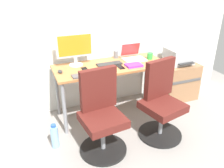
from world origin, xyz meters
TOP-DOWN VIEW (x-y plane):
  - ground_plane at (0.00, 0.00)m, footprint 5.28×5.28m
  - back_wall at (0.00, 0.38)m, footprint 4.40×0.04m
  - desk at (0.00, 0.00)m, footprint 1.51×0.61m
  - office_chair_left at (-0.37, -0.66)m, footprint 0.54×0.54m
  - office_chair_right at (0.39, -0.67)m, footprint 0.54×0.54m
  - side_cabinet at (1.17, 0.09)m, footprint 0.57×0.52m
  - printer at (1.17, 0.09)m, footprint 0.38×0.40m
  - water_bottle_on_floor at (-0.88, -0.46)m, footprint 0.09×0.09m
  - desktop_monitor at (-0.43, 0.16)m, footprint 0.48×0.18m
  - open_laptop at (0.38, 0.12)m, footprint 0.31×0.28m
  - keyboard_by_monitor at (-0.40, -0.22)m, footprint 0.34×0.12m
  - keyboard_by_laptop at (-0.01, 0.02)m, footprint 0.34×0.12m
  - mouse_by_monitor at (0.61, -0.14)m, footprint 0.06×0.10m
  - mouse_by_laptop at (-0.68, -0.02)m, footprint 0.06×0.10m
  - coffee_mug at (0.61, 0.02)m, footprint 0.08×0.08m
  - pen_cup at (0.18, 0.24)m, footprint 0.07×0.07m
  - phone_near_laptop at (-0.37, -0.04)m, footprint 0.07×0.14m
  - phone_near_monitor at (0.09, -0.13)m, footprint 0.07×0.14m
  - notebook at (0.27, -0.15)m, footprint 0.21×0.15m

SIDE VIEW (x-z plane):
  - ground_plane at x=0.00m, z-range 0.00..0.00m
  - water_bottle_on_floor at x=-0.88m, z-range -0.01..0.30m
  - side_cabinet at x=1.17m, z-range 0.00..0.58m
  - office_chair_left at x=-0.37m, z-range -0.05..0.89m
  - office_chair_right at x=0.39m, z-range -0.05..0.89m
  - desk at x=0.00m, z-range 0.29..1.03m
  - printer at x=1.17m, z-range 0.58..0.82m
  - phone_near_laptop at x=-0.37m, z-range 0.74..0.75m
  - phone_near_monitor at x=0.09m, z-range 0.74..0.75m
  - keyboard_by_monitor at x=-0.40m, z-range 0.74..0.76m
  - keyboard_by_laptop at x=-0.01m, z-range 0.74..0.76m
  - notebook at x=0.27m, z-range 0.74..0.77m
  - mouse_by_monitor at x=0.61m, z-range 0.74..0.77m
  - mouse_by_laptop at x=-0.68m, z-range 0.74..0.77m
  - coffee_mug at x=0.61m, z-range 0.74..0.83m
  - pen_cup at x=0.18m, z-range 0.74..0.85m
  - open_laptop at x=0.38m, z-range 0.68..0.91m
  - desktop_monitor at x=-0.43m, z-range 0.77..1.21m
  - back_wall at x=0.00m, z-range 0.00..2.60m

